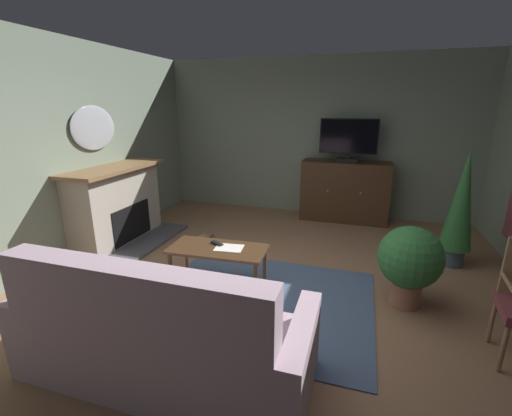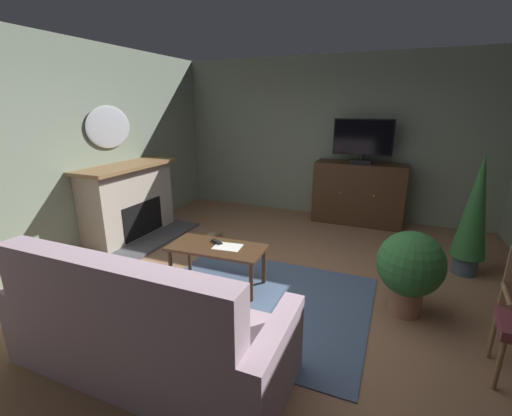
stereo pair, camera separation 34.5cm
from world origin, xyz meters
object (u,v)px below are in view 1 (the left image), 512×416
(tv_remote, at_px, (217,243))
(television, at_px, (348,139))
(wall_mirror_oval, at_px, (94,128))
(potted_plant_on_hearth_side, at_px, (410,260))
(folded_newspaper, at_px, (229,248))
(potted_plant_tall_palm_by_window, at_px, (461,205))
(cat, at_px, (202,241))
(sofa_floral, at_px, (161,339))
(tv_cabinet, at_px, (344,192))
(coffee_table, at_px, (218,252))
(fireplace, at_px, (118,207))

(tv_remote, bearing_deg, television, 94.96)
(wall_mirror_oval, bearing_deg, potted_plant_on_hearth_side, -7.89)
(folded_newspaper, bearing_deg, potted_plant_tall_palm_by_window, 22.02)
(wall_mirror_oval, relative_size, cat, 1.16)
(cat, bearing_deg, folded_newspaper, -49.59)
(sofa_floral, height_order, potted_plant_tall_palm_by_window, potted_plant_tall_palm_by_window)
(tv_cabinet, xyz_separation_m, television, (0.00, -0.05, 0.93))
(tv_cabinet, distance_m, potted_plant_on_hearth_side, 2.74)
(folded_newspaper, height_order, potted_plant_tall_palm_by_window, potted_plant_tall_palm_by_window)
(coffee_table, xyz_separation_m, potted_plant_on_hearth_side, (1.97, 0.24, 0.08))
(potted_plant_tall_palm_by_window, distance_m, cat, 3.42)
(coffee_table, bearing_deg, cat, 125.08)
(folded_newspaper, relative_size, sofa_floral, 0.14)
(wall_mirror_oval, height_order, tv_remote, wall_mirror_oval)
(fireplace, relative_size, coffee_table, 1.54)
(fireplace, bearing_deg, tv_remote, -20.97)
(coffee_table, xyz_separation_m, potted_plant_tall_palm_by_window, (2.64, 1.41, 0.38))
(fireplace, relative_size, cat, 2.33)
(tv_cabinet, distance_m, folded_newspaper, 3.02)
(television, relative_size, sofa_floral, 0.43)
(tv_remote, distance_m, cat, 1.15)
(wall_mirror_oval, height_order, coffee_table, wall_mirror_oval)
(sofa_floral, height_order, potted_plant_on_hearth_side, sofa_floral)
(television, relative_size, folded_newspaper, 3.15)
(wall_mirror_oval, xyz_separation_m, television, (3.37, 1.99, -0.24))
(fireplace, xyz_separation_m, sofa_floral, (2.08, -2.19, -0.21))
(wall_mirror_oval, bearing_deg, tv_remote, -18.72)
(potted_plant_tall_palm_by_window, bearing_deg, folded_newspaper, -151.21)
(television, distance_m, coffee_table, 3.21)
(wall_mirror_oval, xyz_separation_m, cat, (1.51, 0.15, -1.58))
(television, bearing_deg, sofa_floral, -104.00)
(sofa_floral, bearing_deg, potted_plant_tall_palm_by_window, 48.10)
(sofa_floral, bearing_deg, folded_newspaper, 90.73)
(coffee_table, height_order, cat, coffee_table)
(folded_newspaper, bearing_deg, cat, 123.64)
(television, bearing_deg, tv_remote, -114.29)
(fireplace, bearing_deg, cat, 6.78)
(tv_cabinet, xyz_separation_m, potted_plant_on_hearth_side, (0.79, -2.62, -0.01))
(tv_cabinet, bearing_deg, cat, -134.43)
(tv_remote, relative_size, cat, 0.24)
(tv_cabinet, distance_m, coffee_table, 3.09)
(tv_cabinet, bearing_deg, folded_newspaper, -110.53)
(coffee_table, distance_m, cat, 1.22)
(tv_remote, bearing_deg, folded_newspaper, 9.51)
(sofa_floral, height_order, cat, sofa_floral)
(potted_plant_on_hearth_side, bearing_deg, fireplace, 171.62)
(cat, bearing_deg, television, 44.75)
(sofa_floral, distance_m, cat, 2.49)
(wall_mirror_oval, height_order, sofa_floral, wall_mirror_oval)
(coffee_table, bearing_deg, folded_newspaper, 12.64)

